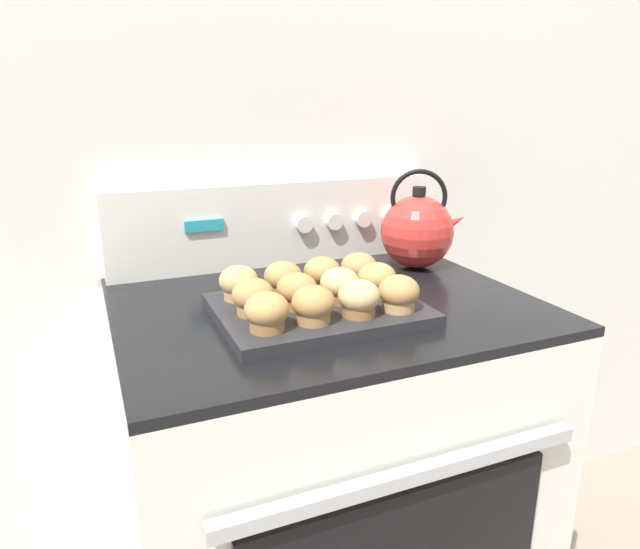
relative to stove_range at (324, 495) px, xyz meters
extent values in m
cube|color=silver|center=(0.00, 0.34, 0.75)|extent=(8.00, 0.05, 2.40)
cube|color=white|center=(0.00, 0.00, -0.01)|extent=(0.78, 0.63, 0.88)
cube|color=#B2B2B7|center=(0.00, -0.33, 0.27)|extent=(0.63, 0.02, 0.02)
cube|color=black|center=(0.00, 0.00, 0.44)|extent=(0.78, 0.63, 0.02)
cube|color=white|center=(0.00, 0.29, 0.54)|extent=(0.77, 0.05, 0.19)
cube|color=teal|center=(-0.17, 0.26, 0.56)|extent=(0.08, 0.01, 0.02)
cylinder|color=white|center=(0.06, 0.25, 0.54)|extent=(0.04, 0.02, 0.04)
cylinder|color=white|center=(0.13, 0.25, 0.54)|extent=(0.04, 0.02, 0.04)
cylinder|color=white|center=(0.21, 0.25, 0.54)|extent=(0.04, 0.02, 0.04)
cylinder|color=white|center=(0.29, 0.25, 0.54)|extent=(0.04, 0.02, 0.04)
cube|color=#28282D|center=(-0.04, -0.07, 0.46)|extent=(0.36, 0.28, 0.02)
cylinder|color=olive|center=(-0.16, -0.15, 0.48)|extent=(0.06, 0.06, 0.03)
ellipsoid|color=tan|center=(-0.16, -0.15, 0.51)|extent=(0.07, 0.07, 0.05)
cylinder|color=#A37A4C|center=(-0.08, -0.15, 0.48)|extent=(0.06, 0.06, 0.03)
ellipsoid|color=#B2844C|center=(-0.08, -0.15, 0.51)|extent=(0.07, 0.07, 0.05)
cylinder|color=olive|center=(0.00, -0.15, 0.48)|extent=(0.06, 0.06, 0.03)
ellipsoid|color=tan|center=(0.00, -0.15, 0.51)|extent=(0.07, 0.07, 0.05)
cylinder|color=tan|center=(0.08, -0.15, 0.48)|extent=(0.06, 0.06, 0.03)
ellipsoid|color=#B2844C|center=(0.08, -0.15, 0.51)|extent=(0.07, 0.07, 0.05)
cylinder|color=#A37A4C|center=(-0.16, -0.07, 0.48)|extent=(0.06, 0.06, 0.03)
ellipsoid|color=#B2844C|center=(-0.16, -0.07, 0.51)|extent=(0.07, 0.07, 0.05)
cylinder|color=olive|center=(-0.08, -0.07, 0.48)|extent=(0.06, 0.06, 0.03)
ellipsoid|color=#B2844C|center=(-0.08, -0.07, 0.51)|extent=(0.07, 0.07, 0.05)
cylinder|color=olive|center=(0.00, -0.07, 0.48)|extent=(0.06, 0.06, 0.03)
ellipsoid|color=tan|center=(0.00, -0.07, 0.51)|extent=(0.07, 0.07, 0.05)
cylinder|color=#A37A4C|center=(0.08, -0.07, 0.48)|extent=(0.06, 0.06, 0.03)
ellipsoid|color=tan|center=(0.08, -0.07, 0.51)|extent=(0.07, 0.07, 0.05)
cylinder|color=tan|center=(-0.16, 0.01, 0.48)|extent=(0.06, 0.06, 0.03)
ellipsoid|color=tan|center=(-0.16, 0.01, 0.51)|extent=(0.07, 0.07, 0.05)
cylinder|color=#A37A4C|center=(-0.08, 0.01, 0.48)|extent=(0.06, 0.06, 0.03)
ellipsoid|color=#B2844C|center=(-0.08, 0.01, 0.51)|extent=(0.07, 0.07, 0.05)
cylinder|color=olive|center=(0.00, 0.01, 0.48)|extent=(0.06, 0.06, 0.03)
ellipsoid|color=#B2844C|center=(0.00, 0.01, 0.51)|extent=(0.07, 0.07, 0.05)
cylinder|color=tan|center=(0.08, 0.01, 0.48)|extent=(0.06, 0.06, 0.03)
ellipsoid|color=#B2844C|center=(0.08, 0.01, 0.51)|extent=(0.07, 0.07, 0.05)
sphere|color=red|center=(0.29, 0.13, 0.53)|extent=(0.17, 0.17, 0.17)
cylinder|color=black|center=(0.29, 0.13, 0.62)|extent=(0.03, 0.03, 0.02)
cone|color=red|center=(0.36, 0.10, 0.55)|extent=(0.08, 0.07, 0.06)
torus|color=black|center=(0.29, 0.13, 0.61)|extent=(0.12, 0.07, 0.13)
camera|label=1|loc=(-0.41, -0.96, 0.82)|focal=32.00mm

